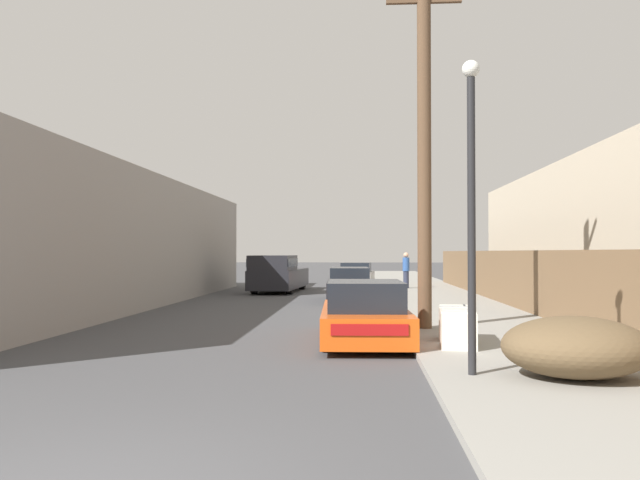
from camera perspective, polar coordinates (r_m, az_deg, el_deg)
sidewalk_curb at (r=28.24m, az=10.03°, el=-4.88°), size 4.20×63.00×0.12m
discarded_fridge at (r=12.67m, az=12.40°, el=-7.69°), size 0.83×1.90×0.73m
parked_sports_car_red at (r=13.43m, az=4.09°, el=-6.82°), size 1.94×4.60×1.32m
car_parked_mid at (r=24.54m, az=2.69°, el=-4.16°), size 1.87×4.56×1.33m
car_parked_far at (r=35.26m, az=3.36°, el=-3.21°), size 2.12×4.19×1.33m
pickup_truck at (r=29.96m, az=-3.90°, el=-3.09°), size 2.35×6.00×1.77m
utility_pole at (r=15.27m, az=9.51°, el=8.87°), size 1.80×0.33×8.72m
street_lamp at (r=9.54m, az=13.67°, el=4.34°), size 0.26×0.26×4.67m
brush_pile at (r=9.81m, az=22.33°, el=-9.04°), size 2.10×1.80×0.89m
wooden_fence at (r=21.76m, az=17.14°, el=-3.37°), size 0.08×33.95×1.86m
building_left_block at (r=24.19m, az=-21.93°, el=-0.09°), size 7.00×25.77×4.65m
building_right_house at (r=27.60m, az=25.19°, el=0.41°), size 6.00×18.80×5.21m
pedestrian at (r=31.45m, az=7.87°, el=-2.70°), size 0.34×0.34×1.79m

